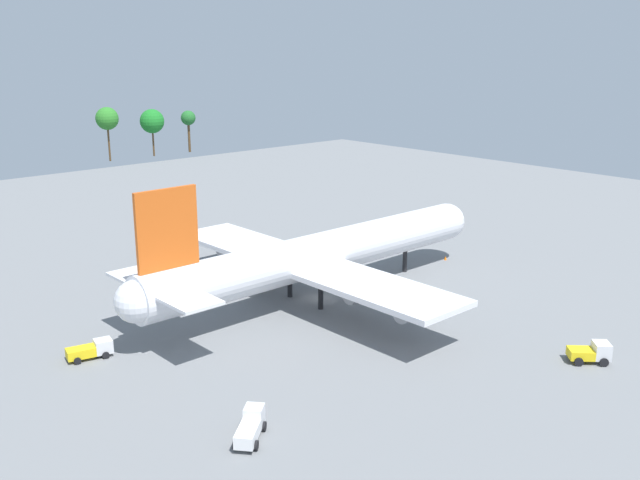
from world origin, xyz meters
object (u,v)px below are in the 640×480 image
pushback_tractor (250,426)px  catering_truck (591,352)px  cargo_airplane (318,255)px  maintenance_van (235,247)px  safety_cone_nose (445,258)px  cargo_loader (91,350)px

pushback_tractor → catering_truck: bearing=-18.7°
cargo_airplane → pushback_tractor: (-28.74, -22.79, -5.13)m
maintenance_van → safety_cone_nose: bearing=-48.1°
catering_truck → cargo_airplane: bearing=103.7°
pushback_tractor → safety_cone_nose: (56.32, 22.38, -0.81)m
catering_truck → safety_cone_nose: size_ratio=6.97×
cargo_airplane → pushback_tractor: size_ratio=11.84×
cargo_airplane → cargo_loader: 32.32m
maintenance_van → catering_truck: 61.09m
maintenance_van → cargo_airplane: bearing=-99.6°
catering_truck → cargo_loader: size_ratio=0.88×
pushback_tractor → cargo_airplane: bearing=38.4°
cargo_airplane → safety_cone_nose: (27.59, -0.41, -5.94)m
pushback_tractor → cargo_loader: pushback_tractor is taller
cargo_airplane → maintenance_van: size_ratio=11.94×
pushback_tractor → cargo_loader: 25.72m
catering_truck → safety_cone_nose: bearing=61.6°
pushback_tractor → cargo_loader: size_ratio=0.98×
maintenance_van → cargo_loader: 42.67m
cargo_airplane → pushback_tractor: bearing=-141.6°
catering_truck → pushback_tractor: (-37.39, 12.63, -0.01)m
cargo_airplane → safety_cone_nose: bearing=-0.8°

